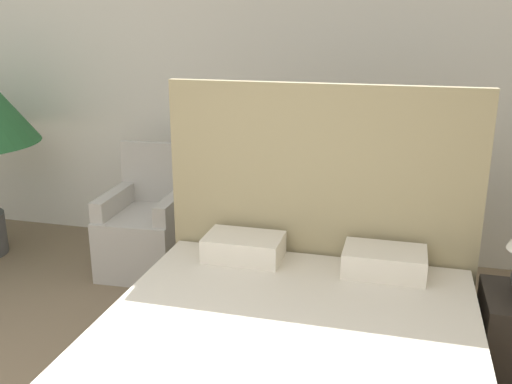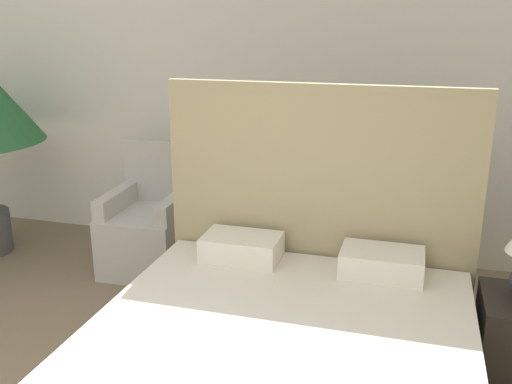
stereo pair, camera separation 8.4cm
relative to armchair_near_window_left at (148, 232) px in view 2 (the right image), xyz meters
The scene contains 3 objects.
wall_back 1.50m from the armchair_near_window_left, 47.30° to the left, with size 10.00×0.06×2.90m.
armchair_near_window_left is the anchor object (origin of this frame).
armchair_near_window_right 0.98m from the armchair_near_window_left, ahead, with size 0.65×0.72×0.94m.
Camera 2 is at (1.29, -0.72, 1.88)m, focal length 40.00 mm.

